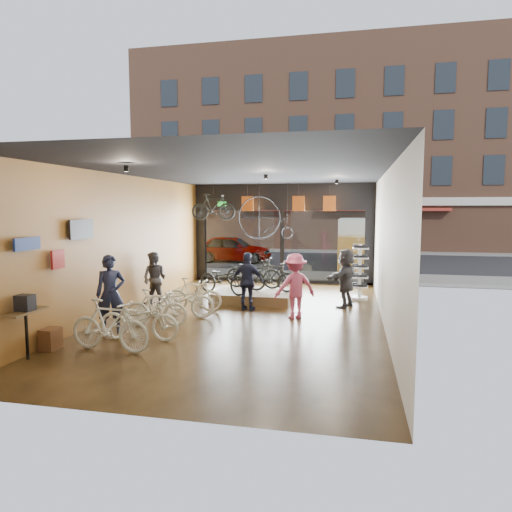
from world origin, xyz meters
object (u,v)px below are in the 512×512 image
(floor_bike_1, at_px, (110,325))
(display_bike_left, at_px, (223,279))
(street_car, at_px, (232,249))
(sunglasses_rack, at_px, (360,272))
(display_platform, at_px, (254,296))
(display_bike_mid, at_px, (271,276))
(floor_bike_5, at_px, (194,295))
(display_bike_right, at_px, (254,273))
(customer_2, at_px, (248,282))
(penny_farthing, at_px, (268,219))
(customer_0, at_px, (111,294))
(customer_3, at_px, (295,286))
(floor_bike_3, at_px, (156,308))
(customer_1, at_px, (155,279))
(customer_5, at_px, (346,278))
(hung_bike, at_px, (213,207))
(floor_bike_4, at_px, (180,300))
(box_truck, at_px, (359,244))
(floor_bike_2, at_px, (139,319))

(floor_bike_1, bearing_deg, display_bike_left, -5.95)
(street_car, height_order, sunglasses_rack, sunglasses_rack)
(display_platform, relative_size, display_bike_mid, 1.49)
(floor_bike_1, bearing_deg, floor_bike_5, -1.84)
(display_bike_right, xyz_separation_m, customer_2, (0.27, -1.99, 0.03))
(penny_farthing, bearing_deg, sunglasses_rack, -22.44)
(floor_bike_1, bearing_deg, customer_0, 33.31)
(floor_bike_1, distance_m, sunglasses_rack, 8.12)
(customer_2, distance_m, customer_3, 1.54)
(floor_bike_3, bearing_deg, penny_farthing, -24.67)
(display_platform, relative_size, customer_1, 1.50)
(customer_2, relative_size, customer_5, 0.96)
(sunglasses_rack, xyz_separation_m, hung_bike, (-5.18, 1.23, 2.05))
(street_car, distance_m, customer_5, 11.92)
(floor_bike_4, bearing_deg, display_bike_right, -30.58)
(floor_bike_5, bearing_deg, display_bike_left, -28.55)
(display_bike_mid, xyz_separation_m, display_bike_right, (-0.68, 0.57, 0.01))
(floor_bike_3, relative_size, sunglasses_rack, 0.88)
(floor_bike_1, distance_m, display_bike_mid, 6.05)
(box_truck, distance_m, customer_0, 14.36)
(floor_bike_4, xyz_separation_m, customer_2, (1.55, 1.23, 0.35))
(customer_1, xyz_separation_m, customer_5, (5.53, 0.99, 0.06))
(street_car, relative_size, display_bike_right, 2.24)
(floor_bike_2, xyz_separation_m, customer_3, (3.08, 2.71, 0.38))
(floor_bike_5, distance_m, sunglasses_rack, 5.29)
(customer_2, xyz_separation_m, customer_3, (1.41, -0.62, 0.03))
(floor_bike_4, xyz_separation_m, display_bike_mid, (1.97, 2.65, 0.31))
(floor_bike_5, distance_m, customer_2, 1.55)
(display_bike_right, height_order, hung_bike, hung_bike)
(display_bike_left, xyz_separation_m, customer_1, (-1.90, -0.69, 0.04))
(floor_bike_4, distance_m, customer_2, 2.01)
(customer_3, bearing_deg, customer_5, -155.21)
(display_bike_right, bearing_deg, floor_bike_2, 169.25)
(floor_bike_4, xyz_separation_m, customer_0, (-1.02, -1.66, 0.43))
(customer_1, relative_size, customer_5, 0.93)
(floor_bike_3, relative_size, floor_bike_5, 0.97)
(customer_3, bearing_deg, customer_2, -52.13)
(customer_0, xyz_separation_m, hung_bike, (0.49, 6.36, 2.02))
(display_platform, height_order, hung_bike, hung_bike)
(floor_bike_5, xyz_separation_m, customer_0, (-1.13, -2.46, 0.43))
(floor_bike_1, relative_size, floor_bike_2, 0.99)
(street_car, xyz_separation_m, floor_bike_2, (1.83, -14.60, -0.24))
(display_bike_left, height_order, customer_5, customer_5)
(box_truck, relative_size, customer_5, 3.47)
(box_truck, height_order, customer_3, box_truck)
(floor_bike_3, relative_size, display_bike_left, 0.87)
(display_bike_right, distance_m, sunglasses_rack, 3.38)
(customer_2, relative_size, penny_farthing, 0.86)
(display_bike_right, bearing_deg, customer_5, -103.30)
(floor_bike_4, height_order, customer_3, customer_3)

